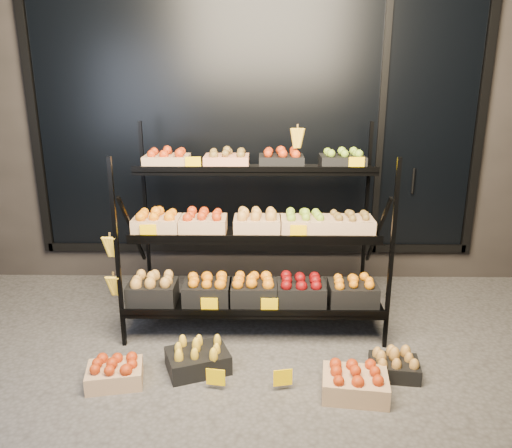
{
  "coord_description": "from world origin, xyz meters",
  "views": [
    {
      "loc": [
        0.06,
        -3.31,
        2.06
      ],
      "look_at": [
        0.01,
        0.55,
        0.89
      ],
      "focal_mm": 35.0,
      "sensor_mm": 36.0,
      "label": 1
    }
  ],
  "objects_px": {
    "display_rack": "(253,235)",
    "floor_crate_left": "(115,372)",
    "floor_crate_midright": "(355,382)",
    "floor_crate_midleft": "(198,357)"
  },
  "relations": [
    {
      "from": "display_rack",
      "to": "floor_crate_midleft",
      "type": "relative_size",
      "value": 4.28
    },
    {
      "from": "display_rack",
      "to": "floor_crate_left",
      "type": "height_order",
      "value": "display_rack"
    },
    {
      "from": "floor_crate_midleft",
      "to": "floor_crate_left",
      "type": "bearing_deg",
      "value": 176.7
    },
    {
      "from": "floor_crate_midright",
      "to": "floor_crate_left",
      "type": "bearing_deg",
      "value": -176.29
    },
    {
      "from": "floor_crate_midleft",
      "to": "floor_crate_midright",
      "type": "xyz_separation_m",
      "value": [
        1.08,
        -0.28,
        0.0
      ]
    },
    {
      "from": "floor_crate_midright",
      "to": "display_rack",
      "type": "bearing_deg",
      "value": 131.49
    },
    {
      "from": "floor_crate_left",
      "to": "floor_crate_midleft",
      "type": "distance_m",
      "value": 0.58
    },
    {
      "from": "display_rack",
      "to": "floor_crate_left",
      "type": "relative_size",
      "value": 5.24
    },
    {
      "from": "floor_crate_midleft",
      "to": "floor_crate_midright",
      "type": "relative_size",
      "value": 1.1
    },
    {
      "from": "display_rack",
      "to": "floor_crate_midleft",
      "type": "xyz_separation_m",
      "value": [
        -0.38,
        -0.76,
        -0.69
      ]
    }
  ]
}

